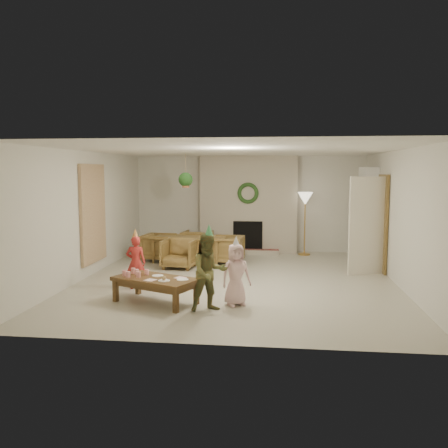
# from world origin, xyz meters

# --- Properties ---
(floor) EXTENTS (7.00, 7.00, 0.00)m
(floor) POSITION_xyz_m (0.00, 0.00, 0.00)
(floor) COLOR #B7B29E
(floor) RESTS_ON ground
(ceiling) EXTENTS (7.00, 7.00, 0.00)m
(ceiling) POSITION_xyz_m (0.00, 0.00, 2.50)
(ceiling) COLOR white
(ceiling) RESTS_ON wall_back
(wall_back) EXTENTS (7.00, 0.00, 7.00)m
(wall_back) POSITION_xyz_m (0.00, 3.50, 1.25)
(wall_back) COLOR silver
(wall_back) RESTS_ON floor
(wall_front) EXTENTS (7.00, 0.00, 7.00)m
(wall_front) POSITION_xyz_m (0.00, -3.50, 1.25)
(wall_front) COLOR silver
(wall_front) RESTS_ON floor
(wall_left) EXTENTS (0.00, 7.00, 7.00)m
(wall_left) POSITION_xyz_m (-3.00, 0.00, 1.25)
(wall_left) COLOR silver
(wall_left) RESTS_ON floor
(wall_right) EXTENTS (0.00, 7.00, 7.00)m
(wall_right) POSITION_xyz_m (3.00, 0.00, 1.25)
(wall_right) COLOR silver
(wall_right) RESTS_ON floor
(fireplace_mass) EXTENTS (2.50, 0.40, 2.50)m
(fireplace_mass) POSITION_xyz_m (0.00, 3.30, 1.25)
(fireplace_mass) COLOR #4C1914
(fireplace_mass) RESTS_ON floor
(fireplace_hearth) EXTENTS (1.60, 0.30, 0.12)m
(fireplace_hearth) POSITION_xyz_m (0.00, 2.95, 0.06)
(fireplace_hearth) COLOR #5B191A
(fireplace_hearth) RESTS_ON floor
(fireplace_firebox) EXTENTS (0.75, 0.12, 0.75)m
(fireplace_firebox) POSITION_xyz_m (0.00, 3.12, 0.45)
(fireplace_firebox) COLOR black
(fireplace_firebox) RESTS_ON floor
(fireplace_wreath) EXTENTS (0.54, 0.10, 0.54)m
(fireplace_wreath) POSITION_xyz_m (0.00, 3.07, 1.55)
(fireplace_wreath) COLOR #1D4218
(fireplace_wreath) RESTS_ON fireplace_mass
(floor_lamp_base) EXTENTS (0.30, 0.30, 0.03)m
(floor_lamp_base) POSITION_xyz_m (1.44, 3.00, 0.02)
(floor_lamp_base) COLOR gold
(floor_lamp_base) RESTS_ON floor
(floor_lamp_post) EXTENTS (0.03, 0.03, 1.43)m
(floor_lamp_post) POSITION_xyz_m (1.44, 3.00, 0.74)
(floor_lamp_post) COLOR gold
(floor_lamp_post) RESTS_ON floor
(floor_lamp_shade) EXTENTS (0.38, 0.38, 0.32)m
(floor_lamp_shade) POSITION_xyz_m (1.44, 3.00, 1.43)
(floor_lamp_shade) COLOR beige
(floor_lamp_shade) RESTS_ON floor_lamp_post
(bookshelf_carcass) EXTENTS (0.30, 1.00, 2.20)m
(bookshelf_carcass) POSITION_xyz_m (2.84, 2.30, 1.10)
(bookshelf_carcass) COLOR white
(bookshelf_carcass) RESTS_ON floor
(bookshelf_shelf_a) EXTENTS (0.30, 0.92, 0.03)m
(bookshelf_shelf_a) POSITION_xyz_m (2.82, 2.30, 0.45)
(bookshelf_shelf_a) COLOR white
(bookshelf_shelf_a) RESTS_ON bookshelf_carcass
(bookshelf_shelf_b) EXTENTS (0.30, 0.92, 0.03)m
(bookshelf_shelf_b) POSITION_xyz_m (2.82, 2.30, 0.85)
(bookshelf_shelf_b) COLOR white
(bookshelf_shelf_b) RESTS_ON bookshelf_carcass
(bookshelf_shelf_c) EXTENTS (0.30, 0.92, 0.03)m
(bookshelf_shelf_c) POSITION_xyz_m (2.82, 2.30, 1.25)
(bookshelf_shelf_c) COLOR white
(bookshelf_shelf_c) RESTS_ON bookshelf_carcass
(bookshelf_shelf_d) EXTENTS (0.30, 0.92, 0.03)m
(bookshelf_shelf_d) POSITION_xyz_m (2.82, 2.30, 1.65)
(bookshelf_shelf_d) COLOR white
(bookshelf_shelf_d) RESTS_ON bookshelf_carcass
(books_row_lower) EXTENTS (0.20, 0.40, 0.24)m
(books_row_lower) POSITION_xyz_m (2.80, 2.15, 0.59)
(books_row_lower) COLOR #B5213A
(books_row_lower) RESTS_ON bookshelf_shelf_a
(books_row_mid) EXTENTS (0.20, 0.44, 0.24)m
(books_row_mid) POSITION_xyz_m (2.80, 2.35, 0.99)
(books_row_mid) COLOR #286895
(books_row_mid) RESTS_ON bookshelf_shelf_b
(books_row_upper) EXTENTS (0.20, 0.36, 0.22)m
(books_row_upper) POSITION_xyz_m (2.80, 2.20, 1.38)
(books_row_upper) COLOR #A28B22
(books_row_upper) RESTS_ON bookshelf_shelf_c
(door_frame) EXTENTS (0.05, 0.86, 2.04)m
(door_frame) POSITION_xyz_m (2.96, 1.20, 1.02)
(door_frame) COLOR brown
(door_frame) RESTS_ON floor
(door_leaf) EXTENTS (0.77, 0.32, 2.00)m
(door_leaf) POSITION_xyz_m (2.58, 0.82, 1.00)
(door_leaf) COLOR beige
(door_leaf) RESTS_ON floor
(curtain_panel) EXTENTS (0.06, 1.20, 2.00)m
(curtain_panel) POSITION_xyz_m (-2.96, 0.20, 1.25)
(curtain_panel) COLOR beige
(curtain_panel) RESTS_ON wall_left
(dining_table) EXTENTS (1.75, 1.08, 0.59)m
(dining_table) POSITION_xyz_m (-1.28, 1.73, 0.29)
(dining_table) COLOR brown
(dining_table) RESTS_ON floor
(dining_chair_near) EXTENTS (0.76, 0.77, 0.65)m
(dining_chair_near) POSITION_xyz_m (-1.35, 1.00, 0.32)
(dining_chair_near) COLOR brown
(dining_chair_near) RESTS_ON floor
(dining_chair_far) EXTENTS (0.76, 0.77, 0.65)m
(dining_chair_far) POSITION_xyz_m (-1.21, 2.46, 0.32)
(dining_chair_far) COLOR brown
(dining_chair_far) RESTS_ON floor
(dining_chair_left) EXTENTS (0.77, 0.76, 0.65)m
(dining_chair_left) POSITION_xyz_m (-2.01, 1.80, 0.32)
(dining_chair_left) COLOR brown
(dining_chair_left) RESTS_ON floor
(dining_chair_right) EXTENTS (0.77, 0.76, 0.65)m
(dining_chair_right) POSITION_xyz_m (-0.37, 1.64, 0.32)
(dining_chair_right) COLOR brown
(dining_chair_right) RESTS_ON floor
(hanging_plant_cord) EXTENTS (0.01, 0.01, 0.70)m
(hanging_plant_cord) POSITION_xyz_m (-1.30, 1.50, 2.15)
(hanging_plant_cord) COLOR tan
(hanging_plant_cord) RESTS_ON ceiling
(hanging_plant_pot) EXTENTS (0.16, 0.16, 0.12)m
(hanging_plant_pot) POSITION_xyz_m (-1.30, 1.50, 1.80)
(hanging_plant_pot) COLOR #A15633
(hanging_plant_pot) RESTS_ON hanging_plant_cord
(hanging_plant_foliage) EXTENTS (0.32, 0.32, 0.32)m
(hanging_plant_foliage) POSITION_xyz_m (-1.30, 1.50, 1.92)
(hanging_plant_foliage) COLOR #1A4316
(hanging_plant_foliage) RESTS_ON hanging_plant_pot
(coffee_table_top) EXTENTS (1.50, 1.16, 0.06)m
(coffee_table_top) POSITION_xyz_m (-1.15, -1.75, 0.38)
(coffee_table_top) COLOR brown
(coffee_table_top) RESTS_ON floor
(coffee_table_apron) EXTENTS (1.36, 1.02, 0.08)m
(coffee_table_apron) POSITION_xyz_m (-1.15, -1.75, 0.31)
(coffee_table_apron) COLOR brown
(coffee_table_apron) RESTS_ON floor
(coffee_leg_fl) EXTENTS (0.10, 0.10, 0.35)m
(coffee_leg_fl) POSITION_xyz_m (-1.82, -1.75, 0.18)
(coffee_leg_fl) COLOR brown
(coffee_leg_fl) RESTS_ON floor
(coffee_leg_fr) EXTENTS (0.10, 0.10, 0.35)m
(coffee_leg_fr) POSITION_xyz_m (-0.71, -2.25, 0.18)
(coffee_leg_fr) COLOR brown
(coffee_leg_fr) RESTS_ON floor
(coffee_leg_bl) EXTENTS (0.10, 0.10, 0.35)m
(coffee_leg_bl) POSITION_xyz_m (-1.60, -1.25, 0.18)
(coffee_leg_bl) COLOR brown
(coffee_leg_bl) RESTS_ON floor
(coffee_leg_br) EXTENTS (0.10, 0.10, 0.35)m
(coffee_leg_br) POSITION_xyz_m (-0.49, -1.75, 0.18)
(coffee_leg_br) COLOR brown
(coffee_leg_br) RESTS_ON floor
(cup_a) EXTENTS (0.10, 0.10, 0.09)m
(cup_a) POSITION_xyz_m (-1.69, -1.68, 0.46)
(cup_a) COLOR white
(cup_a) RESTS_ON coffee_table_top
(cup_b) EXTENTS (0.10, 0.10, 0.09)m
(cup_b) POSITION_xyz_m (-1.60, -1.49, 0.46)
(cup_b) COLOR white
(cup_b) RESTS_ON coffee_table_top
(cup_c) EXTENTS (0.10, 0.10, 0.09)m
(cup_c) POSITION_xyz_m (-1.60, -1.78, 0.46)
(cup_c) COLOR white
(cup_c) RESTS_ON coffee_table_top
(cup_d) EXTENTS (0.10, 0.10, 0.09)m
(cup_d) POSITION_xyz_m (-1.51, -1.59, 0.46)
(cup_d) COLOR white
(cup_d) RESTS_ON coffee_table_top
(cup_e) EXTENTS (0.10, 0.10, 0.09)m
(cup_e) POSITION_xyz_m (-1.43, -1.76, 0.46)
(cup_e) COLOR white
(cup_e) RESTS_ON coffee_table_top
(cup_f) EXTENTS (0.10, 0.10, 0.09)m
(cup_f) POSITION_xyz_m (-1.35, -1.58, 0.46)
(cup_f) COLOR white
(cup_f) RESTS_ON coffee_table_top
(plate_a) EXTENTS (0.25, 0.25, 0.01)m
(plate_a) POSITION_xyz_m (-1.15, -1.62, 0.42)
(plate_a) COLOR white
(plate_a) RESTS_ON coffee_table_top
(plate_b) EXTENTS (0.25, 0.25, 0.01)m
(plate_b) POSITION_xyz_m (-0.96, -1.95, 0.42)
(plate_b) COLOR white
(plate_b) RESTS_ON coffee_table_top
(plate_c) EXTENTS (0.25, 0.25, 0.01)m
(plate_c) POSITION_xyz_m (-0.69, -1.85, 0.42)
(plate_c) COLOR white
(plate_c) RESTS_ON coffee_table_top
(food_scoop) EXTENTS (0.10, 0.10, 0.07)m
(food_scoop) POSITION_xyz_m (-0.96, -1.95, 0.46)
(food_scoop) COLOR tan
(food_scoop) RESTS_ON plate_b
(napkin_left) EXTENTS (0.20, 0.20, 0.01)m
(napkin_left) POSITION_xyz_m (-1.18, -1.94, 0.42)
(napkin_left) COLOR #F1B1C2
(napkin_left) RESTS_ON coffee_table_top
(napkin_right) EXTENTS (0.20, 0.20, 0.01)m
(napkin_right) POSITION_xyz_m (-0.75, -1.73, 0.42)
(napkin_right) COLOR #F1B1C2
(napkin_right) RESTS_ON coffee_table_top
(child_red) EXTENTS (0.37, 0.26, 0.96)m
(child_red) POSITION_xyz_m (-1.74, -0.90, 0.48)
(child_red) COLOR red
(child_red) RESTS_ON floor
(party_hat_red) EXTENTS (0.16, 0.16, 0.18)m
(party_hat_red) POSITION_xyz_m (-1.74, -0.90, 1.00)
(party_hat_red) COLOR gold
(party_hat_red) RESTS_ON child_red
(child_plaid) EXTENTS (0.72, 0.67, 1.19)m
(child_plaid) POSITION_xyz_m (-0.23, -2.08, 0.59)
(child_plaid) COLOR brown
(child_plaid) RESTS_ON floor
(party_hat_plaid) EXTENTS (0.16, 0.16, 0.19)m
(party_hat_plaid) POSITION_xyz_m (-0.23, -2.08, 1.23)
(party_hat_plaid) COLOR #49AA65
(party_hat_plaid) RESTS_ON child_plaid
(child_pink) EXTENTS (0.57, 0.50, 0.98)m
(child_pink) POSITION_xyz_m (0.14, -1.73, 0.49)
(child_pink) COLOR beige
(child_pink) RESTS_ON floor
(party_hat_pink) EXTENTS (0.16, 0.16, 0.18)m
(party_hat_pink) POSITION_xyz_m (0.14, -1.73, 1.02)
(party_hat_pink) COLOR silver
(party_hat_pink) RESTS_ON child_pink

